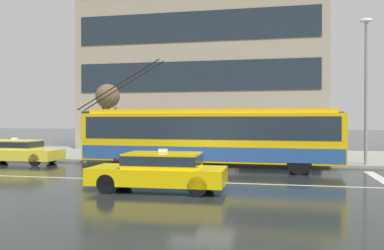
{
  "coord_description": "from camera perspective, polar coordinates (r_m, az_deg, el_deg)",
  "views": [
    {
      "loc": [
        3.1,
        -16.57,
        2.37
      ],
      "look_at": [
        -1.16,
        3.39,
        2.09
      ],
      "focal_mm": 38.97,
      "sensor_mm": 36.0,
      "label": 1
    }
  ],
  "objects": [
    {
      "name": "ground_plane",
      "position": [
        17.02,
        1.44,
        -7.22
      ],
      "size": [
        160.0,
        160.0,
        0.0
      ],
      "primitive_type": "plane",
      "color": "black"
    },
    {
      "name": "sidewalk_slab",
      "position": [
        26.5,
        5.29,
        -4.2
      ],
      "size": [
        80.0,
        10.0,
        0.14
      ],
      "primitive_type": "cube",
      "color": "gray",
      "rests_on": "ground_plane"
    },
    {
      "name": "crosswalk_stripe_edge_near",
      "position": [
        18.46,
        24.26,
        -6.65
      ],
      "size": [
        0.44,
        4.4,
        0.01
      ],
      "primitive_type": "cube",
      "color": "beige",
      "rests_on": "ground_plane"
    },
    {
      "name": "lane_centre_line",
      "position": [
        15.85,
        0.63,
        -7.81
      ],
      "size": [
        72.0,
        0.14,
        0.01
      ],
      "primitive_type": "cube",
      "color": "silver",
      "rests_on": "ground_plane"
    },
    {
      "name": "trolleybus",
      "position": [
        19.91,
        2.51,
        -1.5
      ],
      "size": [
        12.93,
        2.97,
        5.3
      ],
      "color": "yellow",
      "rests_on": "ground_plane"
    },
    {
      "name": "taxi_oncoming_near",
      "position": [
        13.9,
        -4.44,
        -6.11
      ],
      "size": [
        4.52,
        1.88,
        1.39
      ],
      "color": "yellow",
      "rests_on": "ground_plane"
    },
    {
      "name": "taxi_queued_behind_bus",
      "position": [
        24.11,
        -22.87,
        -3.24
      ],
      "size": [
        4.66,
        1.83,
        1.39
      ],
      "color": "yellow",
      "rests_on": "ground_plane"
    },
    {
      "name": "bus_shelter",
      "position": [
        23.97,
        2.13,
        0.13
      ],
      "size": [
        3.7,
        1.86,
        2.57
      ],
      "color": "gray",
      "rests_on": "sidewalk_slab"
    },
    {
      "name": "pedestrian_at_shelter",
      "position": [
        23.37,
        -1.37,
        -2.22
      ],
      "size": [
        0.46,
        0.46,
        1.69
      ],
      "color": "#575848",
      "rests_on": "sidewalk_slab"
    },
    {
      "name": "pedestrian_approaching_curb",
      "position": [
        24.22,
        15.6,
        -2.14
      ],
      "size": [
        0.4,
        0.4,
        1.7
      ],
      "color": "navy",
      "rests_on": "sidewalk_slab"
    },
    {
      "name": "pedestrian_walking_past",
      "position": [
        24.71,
        0.5,
        -0.79
      ],
      "size": [
        1.52,
        1.52,
        1.91
      ],
      "color": "brown",
      "rests_on": "sidewalk_slab"
    },
    {
      "name": "street_lamp",
      "position": [
        22.26,
        22.73,
        5.85
      ],
      "size": [
        0.6,
        0.32,
        7.2
      ],
      "color": "gray",
      "rests_on": "sidewalk_slab"
    },
    {
      "name": "street_tree_bare",
      "position": [
        26.84,
        -11.47,
        3.62
      ],
      "size": [
        1.82,
        1.82,
        4.46
      ],
      "color": "brown",
      "rests_on": "sidewalk_slab"
    },
    {
      "name": "office_tower_corner_left",
      "position": [
        36.7,
        2.46,
        13.98
      ],
      "size": [
        18.58,
        13.37,
        21.46
      ],
      "color": "#A0947F",
      "rests_on": "ground_plane"
    }
  ]
}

